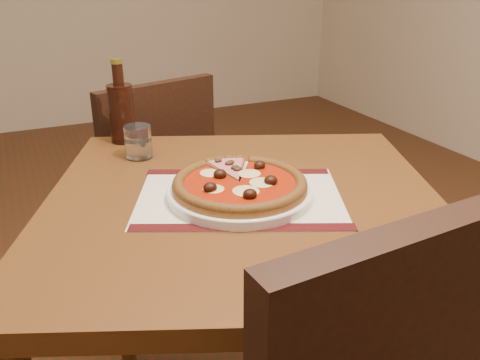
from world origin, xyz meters
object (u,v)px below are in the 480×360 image
Objects in this scene: plate at (240,192)px; water_glass at (138,142)px; table at (244,241)px; pizza at (240,184)px; bottle at (121,110)px; chair_far at (147,185)px.

water_glass is (-0.13, 0.31, 0.03)m from plate.
water_glass reaches higher than table.
bottle is (-0.14, 0.45, 0.05)m from pizza.
plate is (0.02, -0.73, 0.27)m from chair_far.
table is 3.56× the size of plate.
chair_far is at bearing 67.31° from bottle.
pizza is at bearing -73.13° from bottle.
pizza reaches higher than table.
chair_far is 3.17× the size of pizza.
water_glass is (-0.11, -0.41, 0.30)m from chair_far.
plate is 1.09× the size of pizza.
pizza is at bearing 75.33° from chair_far.
bottle is at bearing 107.75° from table.
water_glass is at bearing 112.25° from pizza.
water_glass is at bearing 59.11° from chair_far.
water_glass is at bearing 112.27° from plate.
chair_far reaches higher than water_glass.
table is 1.22× the size of chair_far.
bottle reaches higher than pizza.
table is 0.75m from chair_far.
pizza is at bearing -99.92° from plate.
plate is (-0.01, 0.00, 0.11)m from table.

